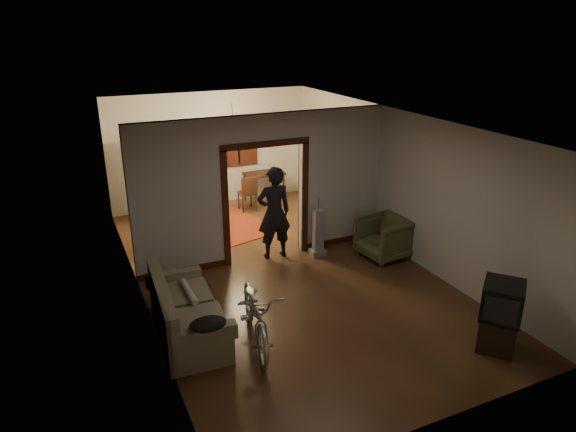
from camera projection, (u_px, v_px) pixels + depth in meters
floor at (281, 271)px, 9.52m from camera, size 5.00×8.50×0.01m
ceiling at (280, 120)px, 8.53m from camera, size 5.00×8.50×0.01m
wall_back at (211, 149)px, 12.64m from camera, size 5.00×0.02×2.80m
wall_left at (135, 221)px, 8.05m from camera, size 0.02×8.50×2.80m
wall_right at (398, 183)px, 10.00m from camera, size 0.02×8.50×2.80m
partition_wall at (265, 188)px, 9.66m from camera, size 5.00×0.14×2.80m
door_casing at (265, 203)px, 9.77m from camera, size 1.74×0.20×2.32m
far_window at (238, 141)px, 12.82m from camera, size 0.98×0.06×1.28m
chandelier at (233, 122)px, 10.81m from camera, size 0.24×0.24×0.24m
light_switch at (316, 190)px, 10.06m from camera, size 0.08×0.01×0.12m
sofa at (188, 307)px, 7.46m from camera, size 0.98×1.98×0.89m
rolled_paper at (189, 292)px, 7.72m from camera, size 0.10×0.76×0.10m
jacket at (208, 324)px, 6.62m from camera, size 0.49×0.37×0.14m
bicycle at (256, 312)px, 7.28m from camera, size 0.97×1.88×0.94m
armchair at (384, 238)px, 9.97m from camera, size 0.97×0.95×0.81m
tv_stand at (497, 332)px, 7.21m from camera, size 0.72×0.72×0.49m
crt_tv at (503, 300)px, 7.03m from camera, size 0.79×0.78×0.51m
vacuum at (318, 232)px, 10.03m from camera, size 0.33×0.28×0.95m
person at (274, 213)px, 9.81m from camera, size 0.69×0.48×1.83m
oriental_rug at (228, 225)px, 11.64m from camera, size 2.07×2.42×0.02m
locker at (164, 178)px, 11.88m from camera, size 1.00×0.64×1.89m
globe at (160, 136)px, 11.52m from camera, size 0.27×0.27×0.27m
desk at (264, 187)px, 13.15m from camera, size 1.13×0.87×0.74m
desk_chair at (247, 193)px, 12.45m from camera, size 0.47×0.47×0.88m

